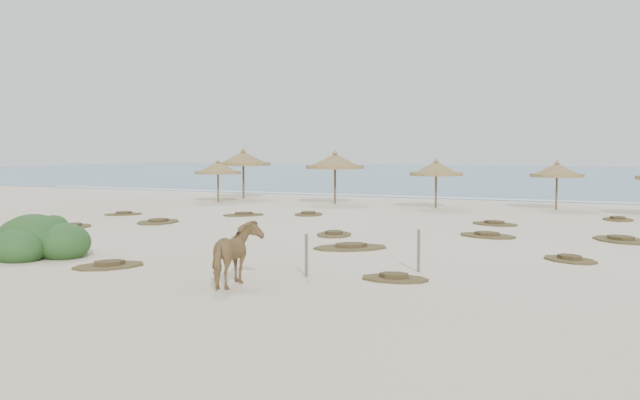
# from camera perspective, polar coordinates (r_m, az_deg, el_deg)

# --- Properties ---
(ground) EXTENTS (160.00, 160.00, 0.00)m
(ground) POSITION_cam_1_polar(r_m,az_deg,el_deg) (21.14, -4.11, -4.23)
(ground) COLOR beige
(ground) RESTS_ON ground
(ocean) EXTENTS (200.00, 100.00, 0.01)m
(ocean) POSITION_cam_1_polar(r_m,az_deg,el_deg) (93.81, 19.13, 1.93)
(ocean) COLOR #2D5987
(ocean) RESTS_ON ground
(foam_line) EXTENTS (70.00, 0.60, 0.01)m
(foam_line) POSITION_cam_1_polar(r_m,az_deg,el_deg) (45.49, 12.27, 0.10)
(foam_line) COLOR white
(foam_line) RESTS_ON ground
(palapa_0) EXTENTS (3.51, 3.51, 3.18)m
(palapa_0) POSITION_cam_1_polar(r_m,az_deg,el_deg) (44.94, -6.16, 3.27)
(palapa_0) COLOR brown
(palapa_0) RESTS_ON ground
(palapa_1) EXTENTS (3.57, 3.57, 2.53)m
(palapa_1) POSITION_cam_1_polar(r_m,az_deg,el_deg) (42.10, -8.17, 2.51)
(palapa_1) COLOR brown
(palapa_1) RESTS_ON ground
(palapa_2) EXTENTS (3.84, 3.84, 3.05)m
(palapa_2) POSITION_cam_1_polar(r_m,az_deg,el_deg) (40.11, 1.21, 3.06)
(palapa_2) COLOR brown
(palapa_2) RESTS_ON ground
(palapa_3) EXTENTS (3.52, 3.52, 2.63)m
(palapa_3) POSITION_cam_1_polar(r_m,az_deg,el_deg) (37.51, 9.28, 2.44)
(palapa_3) COLOR brown
(palapa_3) RESTS_ON ground
(palapa_4) EXTENTS (2.87, 2.87, 2.55)m
(palapa_4) POSITION_cam_1_polar(r_m,az_deg,el_deg) (38.27, 18.43, 2.23)
(palapa_4) COLOR brown
(palapa_4) RESTS_ON ground
(horse) EXTENTS (1.08, 1.81, 1.43)m
(horse) POSITION_cam_1_polar(r_m,az_deg,el_deg) (15.96, -6.70, -4.34)
(horse) COLOR olive
(horse) RESTS_ON ground
(fence_post_near) EXTENTS (0.08, 0.08, 1.03)m
(fence_post_near) POSITION_cam_1_polar(r_m,az_deg,el_deg) (17.07, -1.09, -4.46)
(fence_post_near) COLOR #6C6051
(fence_post_near) RESTS_ON ground
(fence_post_far) EXTENTS (0.10, 0.10, 1.06)m
(fence_post_far) POSITION_cam_1_polar(r_m,az_deg,el_deg) (17.88, 7.90, -4.05)
(fence_post_far) COLOR #6C6051
(fence_post_far) RESTS_ON ground
(bush) EXTENTS (3.16, 2.79, 1.42)m
(bush) POSITION_cam_1_polar(r_m,az_deg,el_deg) (21.78, -21.82, -3.03)
(bush) COLOR #2C5524
(bush) RESTS_ON ground
(scrub_0) EXTENTS (1.80, 2.25, 0.16)m
(scrub_0) POSITION_cam_1_polar(r_m,az_deg,el_deg) (29.59, -19.16, -1.99)
(scrub_0) COLOR brown
(scrub_0) RESTS_ON ground
(scrub_1) EXTENTS (2.18, 2.77, 0.16)m
(scrub_1) POSITION_cam_1_polar(r_m,az_deg,el_deg) (30.54, -12.81, -1.69)
(scrub_1) COLOR brown
(scrub_1) RESTS_ON ground
(scrub_2) EXTENTS (1.76, 2.19, 0.16)m
(scrub_2) POSITION_cam_1_polar(r_m,az_deg,el_deg) (25.35, 1.14, -2.74)
(scrub_2) COLOR brown
(scrub_2) RESTS_ON ground
(scrub_3) EXTENTS (2.56, 2.17, 0.16)m
(scrub_3) POSITION_cam_1_polar(r_m,az_deg,el_deg) (25.67, 13.23, -2.76)
(scrub_3) COLOR brown
(scrub_3) RESTS_ON ground
(scrub_4) EXTENTS (2.00, 1.91, 0.16)m
(scrub_4) POSITION_cam_1_polar(r_m,az_deg,el_deg) (20.71, 19.36, -4.48)
(scrub_4) COLOR brown
(scrub_4) RESTS_ON ground
(scrub_5) EXTENTS (2.65, 2.84, 0.16)m
(scrub_5) POSITION_cam_1_polar(r_m,az_deg,el_deg) (25.85, 22.95, -2.92)
(scrub_5) COLOR brown
(scrub_5) RESTS_ON ground
(scrub_6) EXTENTS (2.22, 2.38, 0.16)m
(scrub_6) POSITION_cam_1_polar(r_m,az_deg,el_deg) (33.21, -6.13, -1.16)
(scrub_6) COLOR brown
(scrub_6) RESTS_ON ground
(scrub_7) EXTENTS (2.43, 2.08, 0.16)m
(scrub_7) POSITION_cam_1_polar(r_m,az_deg,el_deg) (29.83, 13.78, -1.84)
(scrub_7) COLOR brown
(scrub_7) RESTS_ON ground
(scrub_8) EXTENTS (1.97, 2.10, 0.16)m
(scrub_8) POSITION_cam_1_polar(r_m,az_deg,el_deg) (34.65, -15.44, -1.07)
(scrub_8) COLOR brown
(scrub_8) RESTS_ON ground
(scrub_9) EXTENTS (2.78, 2.71, 0.16)m
(scrub_9) POSITION_cam_1_polar(r_m,az_deg,el_deg) (22.00, 2.46, -3.77)
(scrub_9) COLOR brown
(scrub_9) RESTS_ON ground
(scrub_10) EXTENTS (1.64, 2.14, 0.16)m
(scrub_10) POSITION_cam_1_polar(r_m,az_deg,el_deg) (33.46, 22.71, -1.41)
(scrub_10) COLOR brown
(scrub_10) RESTS_ON ground
(scrub_11) EXTENTS (2.00, 2.24, 0.16)m
(scrub_11) POSITION_cam_1_polar(r_m,az_deg,el_deg) (19.33, -16.53, -5.01)
(scrub_11) COLOR brown
(scrub_11) RESTS_ON ground
(scrub_12) EXTENTS (1.69, 1.16, 0.16)m
(scrub_12) POSITION_cam_1_polar(r_m,az_deg,el_deg) (16.80, 5.97, -6.21)
(scrub_12) COLOR brown
(scrub_12) RESTS_ON ground
(scrub_13) EXTENTS (1.88, 2.32, 0.16)m
(scrub_13) POSITION_cam_1_polar(r_m,az_deg,el_deg) (33.34, -0.92, -1.12)
(scrub_13) COLOR brown
(scrub_13) RESTS_ON ground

